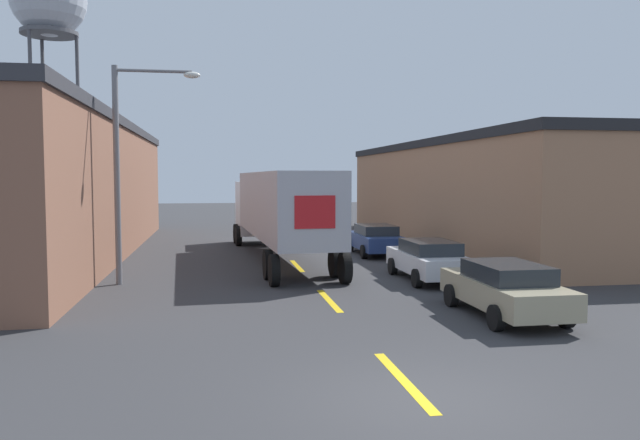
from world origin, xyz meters
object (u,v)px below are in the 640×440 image
(parked_car_right_mid, at_px, (429,259))
(water_tower, at_px, (48,2))
(semi_truck, at_px, (277,206))
(street_lamp, at_px, (128,156))
(parked_car_right_near, at_px, (505,288))
(parked_car_right_far, at_px, (375,239))

(parked_car_right_mid, bearing_deg, water_tower, 122.09)
(semi_truck, distance_m, water_tower, 33.17)
(water_tower, xyz_separation_m, street_lamp, (9.88, -31.07, -13.02))
(parked_car_right_near, distance_m, street_lamp, 12.68)
(water_tower, bearing_deg, parked_car_right_near, -62.05)
(semi_truck, relative_size, parked_car_right_mid, 3.49)
(semi_truck, xyz_separation_m, street_lamp, (-5.53, -5.81, 1.96))
(street_lamp, bearing_deg, water_tower, 107.64)
(semi_truck, xyz_separation_m, water_tower, (-15.41, 25.26, 14.98))
(water_tower, bearing_deg, parked_car_right_far, -50.86)
(street_lamp, bearing_deg, parked_car_right_near, -33.41)
(parked_car_right_far, distance_m, street_lamp, 12.55)
(parked_car_right_mid, relative_size, parked_car_right_far, 1.00)
(semi_truck, bearing_deg, street_lamp, -136.78)
(parked_car_right_far, height_order, street_lamp, street_lamp)
(parked_car_right_near, height_order, street_lamp, street_lamp)
(semi_truck, bearing_deg, parked_car_right_mid, -58.54)
(parked_car_right_mid, distance_m, street_lamp, 10.80)
(parked_car_right_near, bearing_deg, parked_car_right_far, 90.00)
(parked_car_right_far, xyz_separation_m, water_tower, (-20.04, 24.63, 16.57))
(parked_car_right_far, bearing_deg, street_lamp, -147.62)
(parked_car_right_far, relative_size, water_tower, 0.22)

